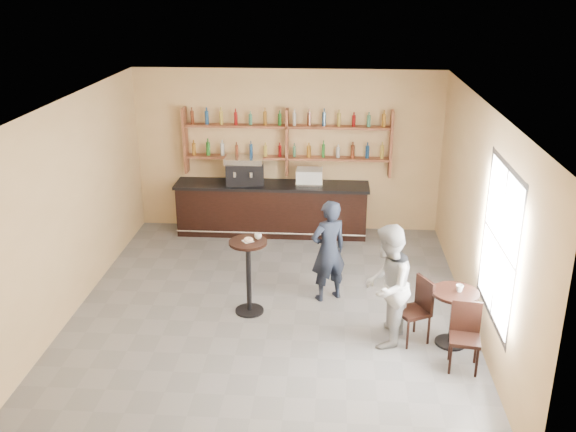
# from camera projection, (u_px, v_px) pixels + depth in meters

# --- Properties ---
(floor) EXTENTS (7.00, 7.00, 0.00)m
(floor) POSITION_uv_depth(u_px,v_px,m) (271.00, 309.00, 9.92)
(floor) COLOR slate
(floor) RESTS_ON ground
(ceiling) EXTENTS (7.00, 7.00, 0.00)m
(ceiling) POSITION_uv_depth(u_px,v_px,m) (269.00, 103.00, 8.79)
(ceiling) COLOR white
(ceiling) RESTS_ON wall_back
(wall_back) EXTENTS (7.00, 0.00, 7.00)m
(wall_back) POSITION_uv_depth(u_px,v_px,m) (288.00, 151.00, 12.63)
(wall_back) COLOR tan
(wall_back) RESTS_ON floor
(wall_front) EXTENTS (7.00, 0.00, 7.00)m
(wall_front) POSITION_uv_depth(u_px,v_px,m) (235.00, 340.00, 6.09)
(wall_front) COLOR tan
(wall_front) RESTS_ON floor
(wall_left) EXTENTS (0.00, 7.00, 7.00)m
(wall_left) POSITION_uv_depth(u_px,v_px,m) (70.00, 208.00, 9.56)
(wall_left) COLOR tan
(wall_left) RESTS_ON floor
(wall_right) EXTENTS (0.00, 7.00, 7.00)m
(wall_right) POSITION_uv_depth(u_px,v_px,m) (479.00, 218.00, 9.16)
(wall_right) COLOR tan
(wall_right) RESTS_ON floor
(window_pane) EXTENTS (0.00, 2.00, 2.00)m
(window_pane) POSITION_uv_depth(u_px,v_px,m) (500.00, 244.00, 8.01)
(window_pane) COLOR white
(window_pane) RESTS_ON wall_right
(window_frame) EXTENTS (0.04, 1.70, 2.10)m
(window_frame) POSITION_uv_depth(u_px,v_px,m) (499.00, 244.00, 8.01)
(window_frame) COLOR black
(window_frame) RESTS_ON wall_right
(shelf_unit) EXTENTS (4.00, 0.26, 1.40)m
(shelf_unit) POSITION_uv_depth(u_px,v_px,m) (287.00, 142.00, 12.43)
(shelf_unit) COLOR brown
(shelf_unit) RESTS_ON wall_back
(liquor_bottles) EXTENTS (3.68, 0.10, 1.00)m
(liquor_bottles) POSITION_uv_depth(u_px,v_px,m) (287.00, 134.00, 12.37)
(liquor_bottles) COLOR #8C5919
(liquor_bottles) RESTS_ON shelf_unit
(bar_counter) EXTENTS (3.79, 0.74, 1.03)m
(bar_counter) POSITION_uv_depth(u_px,v_px,m) (272.00, 208.00, 12.70)
(bar_counter) COLOR black
(bar_counter) RESTS_ON floor
(espresso_machine) EXTENTS (0.79, 0.57, 0.52)m
(espresso_machine) POSITION_uv_depth(u_px,v_px,m) (245.00, 170.00, 12.46)
(espresso_machine) COLOR black
(espresso_machine) RESTS_ON bar_counter
(pastry_case) EXTENTS (0.55, 0.46, 0.31)m
(pastry_case) POSITION_uv_depth(u_px,v_px,m) (309.00, 177.00, 12.42)
(pastry_case) COLOR silver
(pastry_case) RESTS_ON bar_counter
(pedestal_table) EXTENTS (0.63, 0.63, 1.17)m
(pedestal_table) POSITION_uv_depth(u_px,v_px,m) (249.00, 277.00, 9.65)
(pedestal_table) COLOR black
(pedestal_table) RESTS_ON floor
(napkin) EXTENTS (0.20, 0.20, 0.00)m
(napkin) POSITION_uv_depth(u_px,v_px,m) (248.00, 241.00, 9.45)
(napkin) COLOR white
(napkin) RESTS_ON pedestal_table
(donut) EXTENTS (0.17, 0.17, 0.05)m
(donut) POSITION_uv_depth(u_px,v_px,m) (248.00, 240.00, 9.43)
(donut) COLOR #C77948
(donut) RESTS_ON napkin
(cup_pedestal) EXTENTS (0.14, 0.14, 0.09)m
(cup_pedestal) POSITION_uv_depth(u_px,v_px,m) (258.00, 236.00, 9.52)
(cup_pedestal) COLOR white
(cup_pedestal) RESTS_ON pedestal_table
(man_main) EXTENTS (0.72, 0.64, 1.65)m
(man_main) POSITION_uv_depth(u_px,v_px,m) (328.00, 251.00, 9.98)
(man_main) COLOR black
(man_main) RESTS_ON floor
(cafe_table) EXTENTS (0.83, 0.83, 0.82)m
(cafe_table) POSITION_uv_depth(u_px,v_px,m) (453.00, 318.00, 8.86)
(cafe_table) COLOR black
(cafe_table) RESTS_ON floor
(cup_cafe) EXTENTS (0.12, 0.12, 0.10)m
(cup_cafe) POSITION_uv_depth(u_px,v_px,m) (460.00, 288.00, 8.70)
(cup_cafe) COLOR white
(cup_cafe) RESTS_ON cafe_table
(chair_west) EXTENTS (0.54, 0.54, 0.93)m
(chair_west) POSITION_uv_depth(u_px,v_px,m) (413.00, 311.00, 8.92)
(chair_west) COLOR black
(chair_west) RESTS_ON floor
(chair_south) EXTENTS (0.44, 0.44, 0.90)m
(chair_south) POSITION_uv_depth(u_px,v_px,m) (465.00, 338.00, 8.28)
(chair_south) COLOR black
(chair_south) RESTS_ON floor
(patron_second) EXTENTS (0.88, 1.01, 1.75)m
(patron_second) POSITION_uv_depth(u_px,v_px,m) (387.00, 286.00, 8.75)
(patron_second) COLOR #959699
(patron_second) RESTS_ON floor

